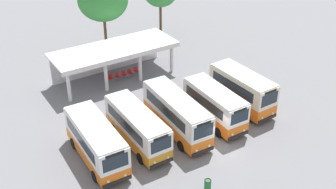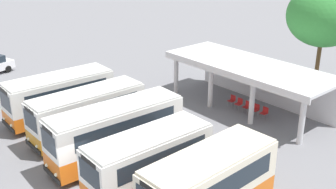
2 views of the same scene
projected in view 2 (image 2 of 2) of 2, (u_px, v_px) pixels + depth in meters
city_bus_nearest_orange at (60, 95)px, 28.19m from camera, size 2.64×7.43×3.15m
city_bus_second_in_row at (88, 112)px, 25.75m from camera, size 2.26×7.45×3.06m
city_bus_middle_cream at (116, 131)px, 23.05m from camera, size 2.49×8.03×3.32m
city_bus_fourth_amber at (149, 160)px, 20.26m from camera, size 2.39×6.69×3.16m
city_bus_fifth_blue at (209, 185)px, 18.05m from camera, size 2.54×6.76×3.42m
terminal_canopy at (253, 73)px, 29.98m from camera, size 12.67×4.73×3.40m
waiting_chair_end_by_column at (232, 100)px, 30.69m from camera, size 0.46×0.46×0.86m
waiting_chair_second_from_end at (239, 103)px, 30.13m from camera, size 0.46×0.46×0.86m
waiting_chair_middle_seat at (247, 106)px, 29.61m from camera, size 0.46×0.46×0.86m
waiting_chair_fourth_seat at (256, 109)px, 29.12m from camera, size 0.46×0.46×0.86m
waiting_chair_fifth_seat at (265, 112)px, 28.62m from camera, size 0.46×0.46×0.86m
roadside_tree_behind_canopy at (324, 15)px, 30.64m from camera, size 5.52×5.52×8.70m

